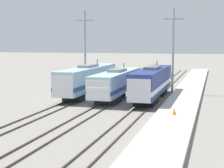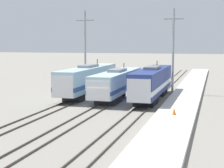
{
  "view_description": "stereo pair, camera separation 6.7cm",
  "coord_description": "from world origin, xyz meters",
  "px_view_note": "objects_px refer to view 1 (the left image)",
  "views": [
    {
      "loc": [
        12.55,
        -40.77,
        7.57
      ],
      "look_at": [
        0.97,
        1.34,
        2.63
      ],
      "focal_mm": 60.0,
      "sensor_mm": 36.0,
      "label": 1
    },
    {
      "loc": [
        12.61,
        -40.75,
        7.57
      ],
      "look_at": [
        0.97,
        1.34,
        2.63
      ],
      "focal_mm": 60.0,
      "sensor_mm": 36.0,
      "label": 2
    }
  ],
  "objects_px": {
    "catenary_tower_right": "(173,50)",
    "traffic_cone": "(174,111)",
    "locomotive_far_left": "(87,80)",
    "locomotive_center": "(116,84)",
    "catenary_tower_left": "(85,50)",
    "locomotive_far_right": "(152,83)"
  },
  "relations": [
    {
      "from": "locomotive_center",
      "to": "locomotive_far_right",
      "type": "xyz_separation_m",
      "value": [
        4.69,
        0.34,
        0.19
      ]
    },
    {
      "from": "locomotive_far_right",
      "to": "traffic_cone",
      "type": "xyz_separation_m",
      "value": [
        4.17,
        -11.59,
        -1.46
      ]
    },
    {
      "from": "locomotive_far_left",
      "to": "locomotive_center",
      "type": "distance_m",
      "value": 5.0
    },
    {
      "from": "locomotive_far_left",
      "to": "catenary_tower_right",
      "type": "xyz_separation_m",
      "value": [
        11.42,
        4.72,
        4.14
      ]
    },
    {
      "from": "catenary_tower_right",
      "to": "locomotive_far_right",
      "type": "bearing_deg",
      "value": -108.49
    },
    {
      "from": "catenary_tower_right",
      "to": "traffic_cone",
      "type": "distance_m",
      "value": 18.71
    },
    {
      "from": "locomotive_center",
      "to": "catenary_tower_left",
      "type": "relative_size",
      "value": 1.41
    },
    {
      "from": "locomotive_far_left",
      "to": "traffic_cone",
      "type": "xyz_separation_m",
      "value": [
        13.54,
        -13.0,
        -1.45
      ]
    },
    {
      "from": "locomotive_far_right",
      "to": "catenary_tower_right",
      "type": "xyz_separation_m",
      "value": [
        2.05,
        6.13,
        4.13
      ]
    },
    {
      "from": "locomotive_center",
      "to": "locomotive_far_right",
      "type": "distance_m",
      "value": 4.7
    },
    {
      "from": "catenary_tower_left",
      "to": "locomotive_far_right",
      "type": "bearing_deg",
      "value": -28.46
    },
    {
      "from": "locomotive_far_left",
      "to": "catenary_tower_left",
      "type": "relative_size",
      "value": 1.54
    },
    {
      "from": "locomotive_center",
      "to": "catenary_tower_right",
      "type": "height_order",
      "value": "catenary_tower_right"
    },
    {
      "from": "catenary_tower_left",
      "to": "traffic_cone",
      "type": "height_order",
      "value": "catenary_tower_left"
    },
    {
      "from": "locomotive_far_left",
      "to": "locomotive_far_right",
      "type": "relative_size",
      "value": 1.05
    },
    {
      "from": "locomotive_center",
      "to": "catenary_tower_right",
      "type": "relative_size",
      "value": 1.41
    },
    {
      "from": "locomotive_far_right",
      "to": "traffic_cone",
      "type": "bearing_deg",
      "value": -70.21
    },
    {
      "from": "catenary_tower_right",
      "to": "locomotive_far_left",
      "type": "bearing_deg",
      "value": -157.55
    },
    {
      "from": "traffic_cone",
      "to": "locomotive_far_right",
      "type": "bearing_deg",
      "value": 109.79
    },
    {
      "from": "locomotive_far_left",
      "to": "locomotive_center",
      "type": "relative_size",
      "value": 1.1
    },
    {
      "from": "traffic_cone",
      "to": "catenary_tower_left",
      "type": "bearing_deg",
      "value": 131.14
    },
    {
      "from": "locomotive_far_right",
      "to": "catenary_tower_right",
      "type": "distance_m",
      "value": 7.67
    }
  ]
}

